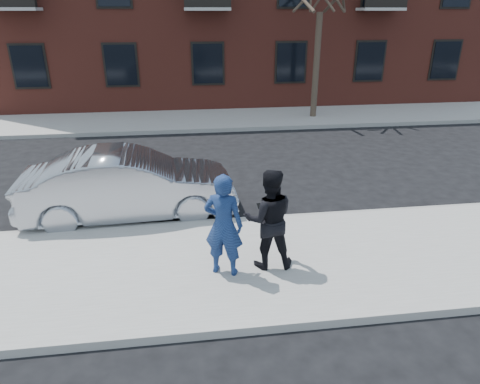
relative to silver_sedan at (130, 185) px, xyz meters
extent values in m
plane|color=black|center=(2.39, -2.30, -0.78)|extent=(100.00, 100.00, 0.00)
cube|color=#989690|center=(2.39, -2.55, -0.70)|extent=(50.00, 3.50, 0.15)
cube|color=#999691|center=(2.39, -0.75, -0.70)|extent=(50.00, 0.10, 0.15)
cube|color=#989690|center=(2.39, 8.95, -0.70)|extent=(50.00, 3.50, 0.15)
cube|color=#999691|center=(2.39, 7.15, -0.70)|extent=(50.00, 0.10, 0.15)
cube|color=black|center=(-5.11, 10.64, 1.42)|extent=(1.30, 0.06, 1.70)
cube|color=black|center=(6.29, 10.64, 1.42)|extent=(1.30, 0.06, 1.70)
cube|color=black|center=(13.89, 10.64, 1.42)|extent=(1.30, 0.06, 1.70)
cylinder|color=#382921|center=(6.89, 8.70, 1.47)|extent=(0.26, 0.26, 4.20)
imported|color=#999BA3|center=(0.00, 0.00, 0.00)|extent=(4.81, 1.91, 1.56)
imported|color=navy|center=(1.85, -2.80, 0.29)|extent=(0.78, 0.65, 1.84)
cube|color=black|center=(1.88, -2.58, 0.66)|extent=(0.11, 0.14, 0.08)
imported|color=black|center=(2.65, -2.67, 0.29)|extent=(0.94, 0.75, 1.83)
cube|color=black|center=(2.52, -2.48, 0.46)|extent=(0.08, 0.14, 0.06)
camera|label=1|loc=(1.27, -9.18, 3.63)|focal=32.00mm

